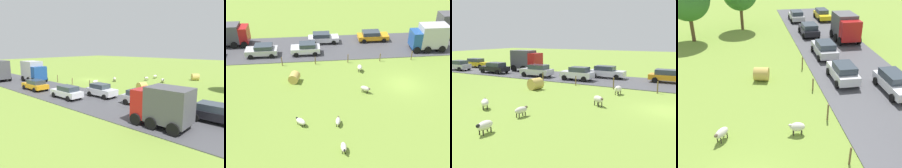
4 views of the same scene
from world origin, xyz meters
TOP-DOWN VIEW (x-y plane):
  - ground_plane at (0.00, 0.00)m, footprint 160.00×160.00m
  - road_strip at (10.39, 0.00)m, footprint 8.00×80.00m
  - sheep_0 at (3.43, 4.68)m, footprint 1.07×0.63m
  - sheep_1 at (-6.15, 8.27)m, footprint 1.12×0.60m
  - sheep_2 at (-5.89, 11.76)m, footprint 1.14×1.15m
  - sheep_3 at (-1.17, 4.80)m, footprint 1.02×1.14m
  - sheep_4 at (-9.52, 8.10)m, footprint 1.15×0.51m
  - hay_bale_0 at (-12.35, 14.89)m, footprint 1.75×1.74m
  - hay_bale_1 at (1.77, 12.63)m, footprint 1.49×1.42m
  - fence_post_0 at (5.72, -2.61)m, footprint 0.12×0.12m
  - fence_post_1 at (5.72, 1.62)m, footprint 0.12×0.12m
  - fence_post_2 at (5.72, 5.86)m, footprint 0.12×0.12m
  - fence_post_3 at (5.72, 10.10)m, footprint 0.12×0.12m
  - fence_post_4 at (5.72, 14.33)m, footprint 0.12×0.12m
  - truck_1 at (12.44, 21.71)m, footprint 2.60×4.40m
  - truck_2 at (8.50, -5.85)m, footprint 2.68×4.90m
  - car_1 at (12.06, 1.41)m, footprint 2.06×4.56m
  - car_2 at (8.67, 24.53)m, footprint 2.16×4.20m
  - car_4 at (11.97, 8.81)m, footprint 1.92×4.41m
  - car_5 at (8.63, 11.27)m, footprint 1.99×3.92m
  - car_6 at (8.65, 17.16)m, footprint 2.07×4.23m

SIDE VIEW (x-z plane):
  - ground_plane at x=0.00m, z-range 0.00..0.00m
  - road_strip at x=10.39m, z-range 0.00..0.06m
  - sheep_1 at x=-6.15m, z-range 0.12..0.80m
  - sheep_4 at x=-9.52m, z-range 0.11..0.84m
  - sheep_2 at x=-5.89m, z-range 0.11..0.86m
  - fence_post_3 at x=5.72m, z-range 0.00..1.04m
  - sheep_0 at x=3.43m, z-range 0.13..0.94m
  - sheep_3 at x=-1.17m, z-range 0.14..0.95m
  - fence_post_1 at x=5.72m, z-range 0.00..1.12m
  - hay_bale_1 at x=1.77m, z-range 0.00..1.16m
  - fence_post_4 at x=5.72m, z-range 0.00..1.19m
  - fence_post_2 at x=5.72m, z-range 0.00..1.20m
  - fence_post_0 at x=5.72m, z-range 0.00..1.24m
  - hay_bale_0 at x=-12.35m, z-range 0.00..1.27m
  - car_1 at x=12.06m, z-range 0.10..1.58m
  - car_2 at x=8.67m, z-range 0.10..1.62m
  - car_4 at x=11.97m, z-range 0.09..1.62m
  - car_6 at x=8.65m, z-range 0.09..1.68m
  - car_5 at x=8.63m, z-range 0.09..1.70m
  - truck_1 at x=12.44m, z-range 0.18..3.32m
  - truck_2 at x=8.50m, z-range 0.15..3.75m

